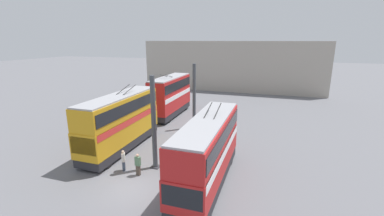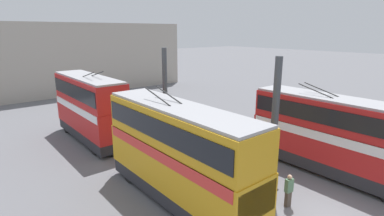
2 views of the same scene
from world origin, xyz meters
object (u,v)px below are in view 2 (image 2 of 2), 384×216
object	(u,v)px
bus_right_mid	(178,149)
oil_drum	(186,129)
bus_left_far	(334,132)
person_by_right_row	(266,198)
bus_right_far	(90,105)
person_aisle_foreground	(289,190)

from	to	relation	value
bus_right_mid	oil_drum	size ratio (longest dim) A/B	12.16
bus_left_far	person_by_right_row	xyz separation A→B (m)	(-0.16, 6.80, -1.86)
bus_left_far	person_by_right_row	distance (m)	7.05
bus_left_far	bus_right_far	bearing A→B (deg)	31.10
bus_right_mid	oil_drum	bearing A→B (deg)	-40.24
person_aisle_foreground	oil_drum	world-z (taller)	person_aisle_foreground
bus_right_far	person_by_right_row	world-z (taller)	bus_right_far
bus_right_far	person_by_right_row	size ratio (longest dim) A/B	5.40
person_by_right_row	person_aisle_foreground	distance (m)	1.49
bus_right_mid	person_aisle_foreground	bearing A→B (deg)	-135.02
bus_left_far	person_by_right_row	size ratio (longest dim) A/B	6.03
bus_right_far	oil_drum	world-z (taller)	bus_right_far
bus_right_far	oil_drum	size ratio (longest dim) A/B	11.07
oil_drum	person_aisle_foreground	bearing A→B (deg)	166.58
bus_right_far	person_aisle_foreground	size ratio (longest dim) A/B	5.25
bus_left_far	bus_right_mid	distance (m)	9.98
bus_right_far	person_by_right_row	bearing A→B (deg)	-170.79
bus_right_far	person_by_right_row	distance (m)	15.97
bus_left_far	bus_right_far	world-z (taller)	bus_right_far
bus_right_far	oil_drum	distance (m)	8.28
bus_right_far	person_aisle_foreground	bearing A→B (deg)	-165.93
person_aisle_foreground	oil_drum	distance (m)	12.49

